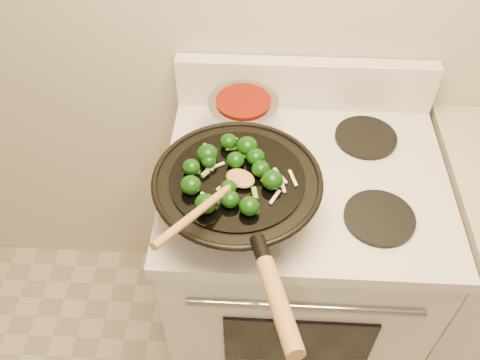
{
  "coord_description": "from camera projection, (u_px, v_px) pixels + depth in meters",
  "views": [
    {
      "loc": [
        -0.17,
        0.21,
        1.94
      ],
      "look_at": [
        -0.21,
        1.04,
        1.03
      ],
      "focal_mm": 38.0,
      "sensor_mm": 36.0,
      "label": 1
    }
  ],
  "objects": [
    {
      "name": "stove",
      "position": [
        293.0,
        263.0,
        1.73
      ],
      "size": [
        0.78,
        0.67,
        1.08
      ],
      "color": "white",
      "rests_on": "ground"
    },
    {
      "name": "wok",
      "position": [
        238.0,
        194.0,
        1.24
      ],
      "size": [
        0.41,
        0.67,
        0.2
      ],
      "color": "black",
      "rests_on": "stove"
    },
    {
      "name": "stirfry",
      "position": [
        231.0,
        171.0,
        1.19
      ],
      "size": [
        0.27,
        0.26,
        0.05
      ],
      "color": "#0C3307",
      "rests_on": "wok"
    },
    {
      "name": "wooden_spoon",
      "position": [
        219.0,
        195.0,
        1.12
      ],
      "size": [
        0.21,
        0.3,
        0.09
      ],
      "color": "#A97843",
      "rests_on": "wok"
    },
    {
      "name": "saucepan",
      "position": [
        243.0,
        117.0,
        1.45
      ],
      "size": [
        0.2,
        0.31,
        0.12
      ],
      "color": "#92949A",
      "rests_on": "stove"
    }
  ]
}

